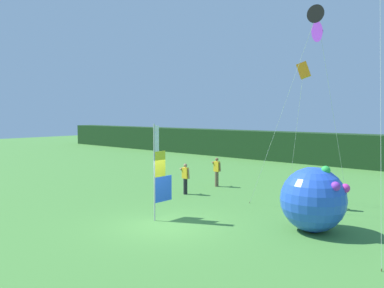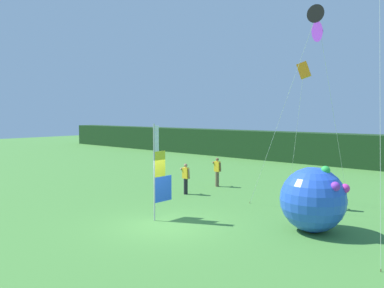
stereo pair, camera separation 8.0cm
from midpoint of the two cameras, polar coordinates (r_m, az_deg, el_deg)
ground_plane at (r=15.84m, az=-3.85°, el=-11.79°), size 120.00×120.00×0.00m
distant_treeline at (r=34.96m, az=23.25°, el=-0.94°), size 80.00×2.40×2.74m
banner_flag at (r=16.34m, az=-4.91°, el=-4.36°), size 0.06×1.03×4.02m
person_near_banner at (r=19.23m, az=19.74°, el=-6.49°), size 0.55×0.48×1.63m
person_mid_field at (r=21.49m, az=-1.08°, el=-4.98°), size 0.55×0.48×1.70m
person_far_left at (r=23.79m, az=3.55°, el=-3.98°), size 0.55×0.48×1.76m
inflatable_balloon at (r=15.41m, az=17.17°, el=-7.73°), size 2.45×2.44×2.53m
kite_black_delta_1 at (r=17.26m, az=17.57°, el=17.48°), size 3.98×0.97×8.79m
kite_orange_box_2 at (r=19.23m, az=15.88°, el=10.25°), size 1.77×1.71×6.86m
kite_purple_delta_3 at (r=18.17m, az=18.11°, el=15.34°), size 0.97×4.03×8.41m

